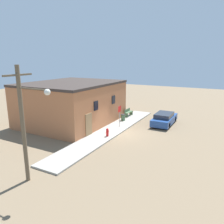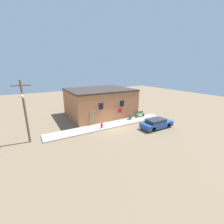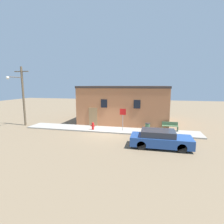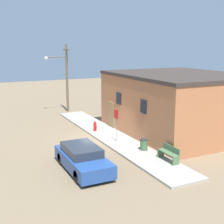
% 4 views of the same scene
% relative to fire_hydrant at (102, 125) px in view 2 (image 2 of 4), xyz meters
% --- Properties ---
extents(ground_plane, '(80.00, 80.00, 0.00)m').
position_rel_fire_hydrant_xyz_m(ground_plane, '(1.63, -0.62, -0.51)').
color(ground_plane, '#7A664C').
extents(sidewalk, '(18.09, 2.32, 0.13)m').
position_rel_fire_hydrant_xyz_m(sidewalk, '(1.63, 0.54, -0.45)').
color(sidewalk, '#9E998E').
rests_on(sidewalk, ground).
extents(brick_building, '(10.41, 8.58, 4.58)m').
position_rel_fire_hydrant_xyz_m(brick_building, '(2.55, 5.93, 1.78)').
color(brick_building, '#B26B42').
rests_on(brick_building, ground).
extents(fire_hydrant, '(0.50, 0.24, 0.77)m').
position_rel_fire_hydrant_xyz_m(fire_hydrant, '(0.00, 0.00, 0.00)').
color(fire_hydrant, red).
rests_on(fire_hydrant, sidewalk).
extents(stop_sign, '(0.62, 0.06, 2.24)m').
position_rel_fire_hydrant_xyz_m(stop_sign, '(3.08, 0.29, 1.17)').
color(stop_sign, gray).
rests_on(stop_sign, sidewalk).
extents(bench, '(1.56, 0.44, 0.87)m').
position_rel_fire_hydrant_xyz_m(bench, '(7.74, 1.36, 0.06)').
color(bench, '#4C6B47').
rests_on(bench, sidewalk).
extents(trash_bin, '(0.50, 0.50, 0.73)m').
position_rel_fire_hydrant_xyz_m(trash_bin, '(5.53, 1.03, -0.01)').
color(trash_bin, '#426642').
rests_on(trash_bin, sidewalk).
extents(utility_pole, '(1.80, 2.31, 6.75)m').
position_rel_fire_hydrant_xyz_m(utility_pole, '(-8.59, 0.41, 3.21)').
color(utility_pole, brown).
rests_on(utility_pole, ground).
extents(parked_car, '(4.51, 1.87, 1.33)m').
position_rel_fire_hydrant_xyz_m(parked_car, '(6.58, -3.49, 0.14)').
color(parked_car, black).
rests_on(parked_car, ground).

